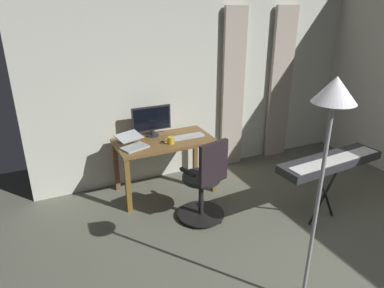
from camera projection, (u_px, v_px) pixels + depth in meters
back_room_partition at (204, 76)px, 4.99m from camera, size 4.91×0.10×2.81m
curtain_left_panel at (280, 85)px, 5.50m from camera, size 0.39×0.06×2.34m
curtain_right_panel at (233, 91)px, 5.16m from camera, size 0.35×0.06×2.34m
desk at (164, 147)px, 4.57m from camera, size 1.25×0.67×0.74m
office_chair at (205, 184)px, 3.99m from camera, size 0.56×0.56×1.02m
computer_monitor at (152, 120)px, 4.59m from camera, size 0.52×0.18×0.40m
computer_keyboard at (188, 136)px, 4.61m from camera, size 0.43×0.13×0.02m
laptop at (132, 143)px, 4.28m from camera, size 0.40×0.40×0.15m
computer_mouse at (120, 141)px, 4.45m from camera, size 0.06×0.10×0.04m
mug_coffee at (171, 140)px, 4.40m from camera, size 0.13×0.09×0.09m
piano_keyboard at (330, 163)px, 3.86m from camera, size 1.32×0.41×0.82m
floor_lamp at (330, 126)px, 2.41m from camera, size 0.30×0.30×1.95m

